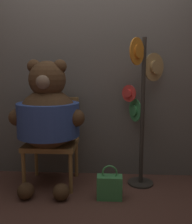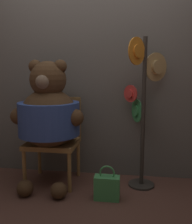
{
  "view_description": "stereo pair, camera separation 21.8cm",
  "coord_description": "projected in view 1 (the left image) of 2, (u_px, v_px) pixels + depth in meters",
  "views": [
    {
      "loc": [
        0.26,
        -2.33,
        1.22
      ],
      "look_at": [
        0.11,
        0.25,
        0.81
      ],
      "focal_mm": 40.0,
      "sensor_mm": 36.0,
      "label": 1
    },
    {
      "loc": [
        0.47,
        -2.31,
        1.22
      ],
      "look_at": [
        0.11,
        0.25,
        0.81
      ],
      "focal_mm": 40.0,
      "sensor_mm": 36.0,
      "label": 2
    }
  ],
  "objects": [
    {
      "name": "handbag_on_ground",
      "position": [
        110.0,
        187.0,
        2.43
      ],
      "size": [
        0.24,
        0.12,
        0.34
      ],
      "color": "#479E56",
      "rests_on": "ground_plane"
    },
    {
      "name": "ground_plane",
      "position": [
        84.0,
        195.0,
        2.51
      ],
      "size": [
        14.0,
        14.0,
        0.0
      ],
      "primitive_type": "plane",
      "color": "brown"
    },
    {
      "name": "chair",
      "position": [
        53.0,
        136.0,
        2.78
      ],
      "size": [
        0.54,
        0.49,
        0.94
      ],
      "color": "#9E703D",
      "rests_on": "ground_plane"
    },
    {
      "name": "teddy_bear",
      "position": [
        48.0,
        115.0,
        2.58
      ],
      "size": [
        0.78,
        0.69,
        1.35
      ],
      "color": "#4C331E",
      "rests_on": "ground_plane"
    },
    {
      "name": "wall_back",
      "position": [
        89.0,
        58.0,
        2.9
      ],
      "size": [
        8.0,
        0.1,
        2.79
      ],
      "color": "#66605B",
      "rests_on": "ground_plane"
    },
    {
      "name": "hat_display_rack",
      "position": [
        142.0,
        103.0,
        2.67
      ],
      "size": [
        0.45,
        0.5,
        1.58
      ],
      "color": "#332D28",
      "rests_on": "ground_plane"
    }
  ]
}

